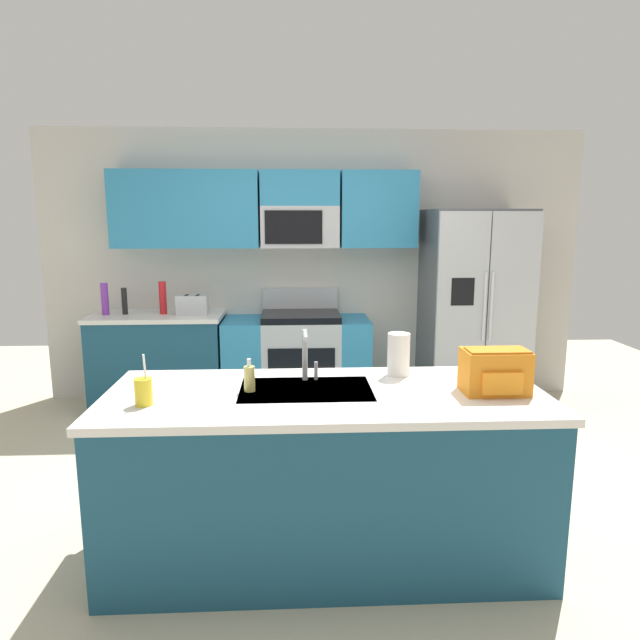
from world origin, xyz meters
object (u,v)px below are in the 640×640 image
Objects in this scene: bottle_red at (163,298)px; drink_cup_yellow at (144,391)px; backpack at (495,370)px; range_oven at (297,360)px; paper_towel_roll at (399,354)px; soap_dispenser at (249,378)px; toaster at (192,305)px; bottle_purple at (105,299)px; refrigerator at (473,310)px; pepper_mill at (124,301)px; sink_faucet at (306,351)px.

drink_cup_yellow is at bearing -79.28° from bottle_red.
drink_cup_yellow reaches higher than backpack.
range_oven is 5.67× the size of paper_towel_roll.
range_oven is 8.00× the size of soap_dispenser.
bottle_red is 2.63m from drink_cup_yellow.
paper_towel_roll is (1.78, -2.13, -0.03)m from bottle_red.
bottle_purple is (-0.80, 0.03, 0.06)m from toaster.
drink_cup_yellow is 0.52m from soap_dispenser.
range_oven is at bearing 73.90° from drink_cup_yellow.
bottle_purple reaches higher than soap_dispenser.
refrigerator is at bearing -2.49° from range_oven.
paper_towel_roll is at bearing -42.51° from bottle_purple.
pepper_mill is 0.87× the size of sink_faucet.
soap_dispenser is at bearing -151.04° from sink_faucet.
sink_faucet is (0.03, -2.22, 0.62)m from range_oven.
sink_faucet reaches higher than soap_dispenser.
toaster is 2.56m from paper_towel_roll.
bottle_purple is 2.75m from drink_cup_yellow.
bottle_purple is at bearing 137.49° from paper_towel_roll.
drink_cup_yellow is (-0.74, -2.57, 0.52)m from range_oven.
pepper_mill is at bearing 178.77° from refrigerator.
sink_faucet is 0.53m from paper_towel_roll.
refrigerator is at bearing -1.54° from bottle_red.
paper_towel_roll is 0.75× the size of backpack.
soap_dispenser is 1.24m from backpack.
range_oven is 2.73m from drink_cup_yellow.
soap_dispenser is (-0.29, -0.16, -0.10)m from sink_faucet.
drink_cup_yellow is 1.37m from paper_towel_roll.
bottle_purple reaches higher than backpack.
bottle_red is 2.56m from sink_faucet.
refrigerator is at bearing 46.23° from drink_cup_yellow.
range_oven is 2.31m from sink_faucet.
pepper_mill is 0.17m from bottle_purple.
sink_faucet is at bearing 28.96° from soap_dispenser.
bottle_red is 2.78m from paper_towel_roll.
paper_towel_roll is (0.52, 0.09, -0.05)m from sink_faucet.
refrigerator is 5.78× the size of backpack.
backpack is (0.98, -2.47, 0.57)m from range_oven.
bottle_purple is at bearing -177.32° from bottle_red.
toaster reaches higher than soap_dispenser.
paper_towel_roll is (0.81, 0.26, 0.05)m from soap_dispenser.
toaster is at bearing 106.54° from soap_dispenser.
paper_towel_roll reaches higher than soap_dispenser.
paper_towel_roll is 0.55m from backpack.
pepper_mill is 0.35m from bottle_red.
paper_towel_roll is at bearing -75.43° from range_oven.
soap_dispenser is (1.32, -2.38, -0.05)m from pepper_mill.
refrigerator is 6.61× the size of toaster.
refrigerator is 6.56× the size of sink_faucet.
sink_faucet is (1.78, -2.20, 0.02)m from bottle_purple.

